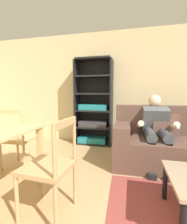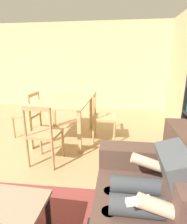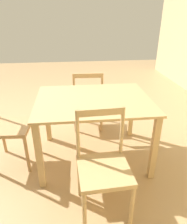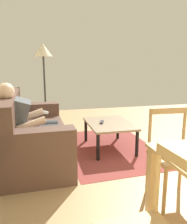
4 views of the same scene
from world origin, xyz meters
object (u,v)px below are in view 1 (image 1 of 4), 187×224
bookshelf (94,109)px  dining_chair_facing_couch (50,167)px  couch (175,144)px  person_lounging (156,128)px  dining_chair_near_wall (19,139)px

bookshelf → dining_chair_facing_couch: size_ratio=2.07×
couch → bookshelf: 1.76m
couch → person_lounging: bearing=-179.8°
bookshelf → dining_chair_near_wall: 1.70m
couch → dining_chair_near_wall: (-2.35, -0.64, 0.11)m
couch → person_lounging: size_ratio=1.70×
couch → bookshelf: bookshelf is taller
person_lounging → bookshelf: size_ratio=0.59×
couch → dining_chair_facing_couch: 1.98m
person_lounging → bookshelf: bookshelf is taller
person_lounging → dining_chair_facing_couch: person_lounging is taller
dining_chair_facing_couch → dining_chair_near_wall: bearing=141.6°
dining_chair_near_wall → dining_chair_facing_couch: same height
person_lounging → dining_chair_facing_couch: bearing=-128.7°
person_lounging → dining_chair_near_wall: size_ratio=1.22×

